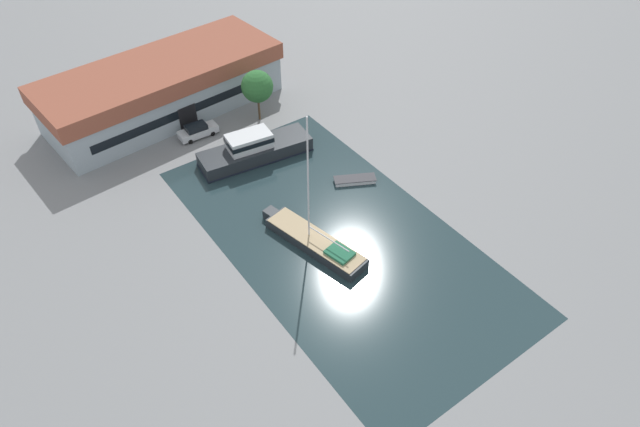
{
  "coord_description": "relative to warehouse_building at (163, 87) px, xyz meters",
  "views": [
    {
      "loc": [
        -24.69,
        -31.34,
        40.1
      ],
      "look_at": [
        0.0,
        2.94,
        1.0
      ],
      "focal_mm": 32.0,
      "sensor_mm": 36.0,
      "label": 1
    }
  ],
  "objects": [
    {
      "name": "ground_plane",
      "position": [
        3.86,
        -31.21,
        -3.34
      ],
      "size": [
        440.0,
        440.0,
        0.0
      ],
      "primitive_type": "plane",
      "color": "gray"
    },
    {
      "name": "water_canal",
      "position": [
        3.86,
        -31.21,
        -3.33
      ],
      "size": [
        20.45,
        39.23,
        0.01
      ],
      "primitive_type": "cube",
      "color": "#23383D",
      "rests_on": "ground"
    },
    {
      "name": "warehouse_building",
      "position": [
        0.0,
        0.0,
        0.0
      ],
      "size": [
        30.59,
        13.9,
        6.59
      ],
      "rotation": [
        0.0,
        0.0,
        0.09
      ],
      "color": "#99A8B2",
      "rests_on": "ground"
    },
    {
      "name": "quay_tree_near_building",
      "position": [
        8.63,
        -8.64,
        1.28
      ],
      "size": [
        3.91,
        3.91,
        6.59
      ],
      "color": "brown",
      "rests_on": "ground"
    },
    {
      "name": "parked_car",
      "position": [
        0.59,
        -7.61,
        -2.47
      ],
      "size": [
        4.81,
        1.9,
        1.73
      ],
      "rotation": [
        0.0,
        0.0,
        4.68
      ],
      "color": "silver",
      "rests_on": "ground"
    },
    {
      "name": "sailboat_moored",
      "position": [
        1.35,
        -30.83,
        -2.7
      ],
      "size": [
        5.04,
        12.45,
        14.52
      ],
      "rotation": [
        0.0,
        0.0,
        0.22
      ],
      "color": "#23282D",
      "rests_on": "water_canal"
    },
    {
      "name": "motor_cruiser",
      "position": [
        3.91,
        -15.26,
        -2.1
      ],
      "size": [
        13.48,
        5.54,
        3.4
      ],
      "rotation": [
        0.0,
        0.0,
        1.44
      ],
      "color": "#23282D",
      "rests_on": "water_canal"
    },
    {
      "name": "small_dinghy",
      "position": [
        10.64,
        -25.43,
        -3.08
      ],
      "size": [
        4.76,
        3.46,
        0.5
      ],
      "rotation": [
        0.0,
        0.0,
        1.08
      ],
      "color": "white",
      "rests_on": "water_canal"
    }
  ]
}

